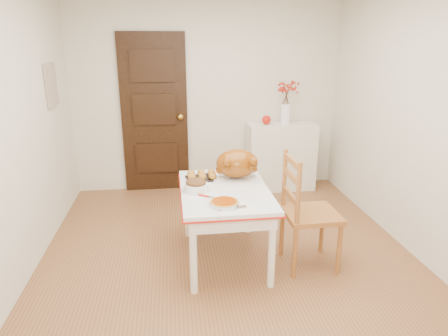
{
  "coord_description": "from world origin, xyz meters",
  "views": [
    {
      "loc": [
        -0.49,
        -3.3,
        1.96
      ],
      "look_at": [
        -0.04,
        0.06,
        0.87
      ],
      "focal_mm": 32.15,
      "sensor_mm": 36.0,
      "label": 1
    }
  ],
  "objects": [
    {
      "name": "wall_right",
      "position": [
        1.75,
        0.0,
        1.25
      ],
      "size": [
        0.0,
        4.0,
        2.5
      ],
      "primitive_type": "cube",
      "color": "beige",
      "rests_on": "ground"
    },
    {
      "name": "berry_vase",
      "position": [
        1.01,
        1.78,
        1.17
      ],
      "size": [
        0.28,
        0.28,
        0.55
      ],
      "primitive_type": null,
      "color": "white",
      "rests_on": "sideboard"
    },
    {
      "name": "chair_oak",
      "position": [
        0.7,
        -0.19,
        0.52
      ],
      "size": [
        0.47,
        0.47,
        1.04
      ],
      "primitive_type": null,
      "rotation": [
        0.0,
        0.0,
        1.58
      ],
      "color": "#A05E28",
      "rests_on": "floor"
    },
    {
      "name": "pie_server",
      "position": [
        -0.04,
        -0.43,
        0.7
      ],
      "size": [
        0.24,
        0.11,
        0.01
      ],
      "primitive_type": null,
      "rotation": [
        0.0,
        0.0,
        0.22
      ],
      "color": "silver",
      "rests_on": "kitchen_table"
    },
    {
      "name": "apple",
      "position": [
        0.75,
        1.78,
        0.95
      ],
      "size": [
        0.12,
        0.12,
        0.12
      ],
      "primitive_type": "sphere",
      "color": "red",
      "rests_on": "sideboard"
    },
    {
      "name": "floor",
      "position": [
        0.0,
        0.0,
        0.0
      ],
      "size": [
        3.5,
        4.0,
        0.0
      ],
      "primitive_type": "cube",
      "color": "brown",
      "rests_on": "ground"
    },
    {
      "name": "carving_knife",
      "position": [
        -0.17,
        -0.19,
        0.7
      ],
      "size": [
        0.25,
        0.2,
        0.01
      ],
      "primitive_type": null,
      "rotation": [
        0.0,
        0.0,
        -0.59
      ],
      "color": "silver",
      "rests_on": "kitchen_table"
    },
    {
      "name": "turkey_platter",
      "position": [
        0.11,
        0.24,
        0.84
      ],
      "size": [
        0.54,
        0.47,
        0.29
      ],
      "primitive_type": null,
      "rotation": [
        0.0,
        0.0,
        -0.26
      ],
      "color": "#964804",
      "rests_on": "kitchen_table"
    },
    {
      "name": "door_back",
      "position": [
        -0.7,
        1.97,
        1.03
      ],
      "size": [
        0.85,
        0.06,
        2.06
      ],
      "primitive_type": "cube",
      "color": "black",
      "rests_on": "ground"
    },
    {
      "name": "pumpkin_pie",
      "position": [
        -0.09,
        -0.36,
        0.72
      ],
      "size": [
        0.29,
        0.29,
        0.05
      ],
      "primitive_type": "cylinder",
      "rotation": [
        0.0,
        0.0,
        0.25
      ],
      "color": "#8E2F00",
      "rests_on": "kitchen_table"
    },
    {
      "name": "stuffing_dish",
      "position": [
        -0.3,
        -0.0,
        0.75
      ],
      "size": [
        0.32,
        0.28,
        0.1
      ],
      "primitive_type": null,
      "rotation": [
        0.0,
        0.0,
        0.3
      ],
      "color": "brown",
      "rests_on": "kitchen_table"
    },
    {
      "name": "rolls_tray",
      "position": [
        -0.22,
        0.3,
        0.73
      ],
      "size": [
        0.32,
        0.27,
        0.07
      ],
      "primitive_type": null,
      "rotation": [
        0.0,
        0.0,
        0.2
      ],
      "color": "#B27B1D",
      "rests_on": "kitchen_table"
    },
    {
      "name": "kitchen_table",
      "position": [
        -0.04,
        0.01,
        0.35
      ],
      "size": [
        0.8,
        1.16,
        0.69
      ],
      "primitive_type": null,
      "color": "white",
      "rests_on": "floor"
    },
    {
      "name": "shaker_pair",
      "position": [
        0.21,
        0.49,
        0.74
      ],
      "size": [
        0.09,
        0.05,
        0.09
      ],
      "primitive_type": null,
      "rotation": [
        0.0,
        0.0,
        -0.11
      ],
      "color": "white",
      "rests_on": "kitchen_table"
    },
    {
      "name": "photo_board",
      "position": [
        -1.73,
        1.2,
        1.5
      ],
      "size": [
        0.03,
        0.35,
        0.45
      ],
      "primitive_type": "cube",
      "color": "#AFA58B",
      "rests_on": "ground"
    },
    {
      "name": "wall_left",
      "position": [
        -1.75,
        0.0,
        1.25
      ],
      "size": [
        0.0,
        4.0,
        2.5
      ],
      "primitive_type": "cube",
      "color": "beige",
      "rests_on": "ground"
    },
    {
      "name": "wall_front",
      "position": [
        0.0,
        -2.0,
        1.25
      ],
      "size": [
        3.5,
        0.0,
        2.5
      ],
      "primitive_type": "cube",
      "color": "beige",
      "rests_on": "ground"
    },
    {
      "name": "sideboard",
      "position": [
        0.97,
        1.78,
        0.45
      ],
      "size": [
        0.9,
        0.4,
        0.9
      ],
      "primitive_type": "cube",
      "color": "silver",
      "rests_on": "floor"
    },
    {
      "name": "wall_back",
      "position": [
        0.0,
        2.0,
        1.25
      ],
      "size": [
        3.5,
        0.0,
        2.5
      ],
      "primitive_type": "cube",
      "color": "beige",
      "rests_on": "ground"
    },
    {
      "name": "drinking_glass",
      "position": [
        0.05,
        0.45,
        0.75
      ],
      "size": [
        0.08,
        0.08,
        0.11
      ],
      "primitive_type": "cylinder",
      "rotation": [
        0.0,
        0.0,
        0.33
      ],
      "color": "white",
      "rests_on": "kitchen_table"
    }
  ]
}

